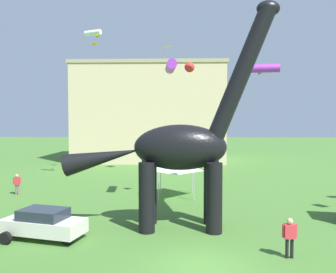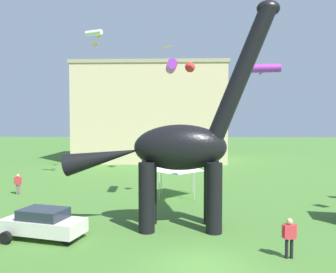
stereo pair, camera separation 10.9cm
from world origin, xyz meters
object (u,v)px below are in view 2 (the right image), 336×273
object	(u,v)px
person_near_flyer	(18,182)
festival_canopy_tent	(177,165)
dinosaur_sculpture	(179,147)
kite_drifting	(166,47)
parked_sedan_left	(44,223)
kite_mid_left	(95,33)
kite_mid_right	(265,69)
kite_mid_center	(95,44)
kite_far_right	(175,66)
person_strolling_adult	(289,234)

from	to	relation	value
person_near_flyer	festival_canopy_tent	bearing A→B (deg)	-150.03
dinosaur_sculpture	kite_drifting	bearing A→B (deg)	77.86
parked_sedan_left	kite_mid_left	xyz separation A→B (m)	(-1.32, 16.61, 13.91)
kite_mid_right	kite_mid_center	bearing A→B (deg)	173.40
kite_mid_right	kite_mid_center	xyz separation A→B (m)	(-18.31, 2.12, 3.16)
dinosaur_sculpture	parked_sedan_left	bearing A→B (deg)	179.22
kite_mid_right	kite_mid_left	world-z (taller)	kite_mid_left
festival_canopy_tent	kite_far_right	distance (m)	7.97
festival_canopy_tent	kite_mid_center	distance (m)	18.88
parked_sedan_left	kite_far_right	size ratio (longest dim) A/B	1.78
kite_mid_right	kite_drifting	bearing A→B (deg)	173.18
dinosaur_sculpture	kite_mid_center	bearing A→B (deg)	99.20
person_near_flyer	festival_canopy_tent	xyz separation A→B (m)	(13.18, -0.34, 1.51)
festival_canopy_tent	kite_mid_right	size ratio (longest dim) A/B	0.99
parked_sedan_left	festival_canopy_tent	distance (m)	12.37
parked_sedan_left	kite_mid_center	distance (m)	25.54
kite_mid_center	person_strolling_adult	bearing A→B (deg)	-58.57
kite_mid_center	kite_mid_left	distance (m)	4.81
person_near_flyer	kite_far_right	world-z (taller)	kite_far_right
person_strolling_adult	kite_mid_right	xyz separation A→B (m)	(3.97, 21.35, 10.46)
kite_mid_center	kite_mid_left	world-z (taller)	kite_mid_left
person_near_flyer	festival_canopy_tent	world-z (taller)	festival_canopy_tent
kite_mid_left	parked_sedan_left	bearing A→B (deg)	-85.46
dinosaur_sculpture	person_strolling_adult	bearing A→B (deg)	-57.84
kite_drifting	kite_mid_center	size ratio (longest dim) A/B	2.01
person_strolling_adult	kite_mid_right	world-z (taller)	kite_mid_right
person_near_flyer	kite_mid_right	bearing A→B (deg)	-127.33
person_strolling_adult	kite_mid_right	distance (m)	24.10
kite_mid_center	kite_mid_left	xyz separation A→B (m)	(1.14, -4.67, 0.02)
festival_canopy_tent	kite_drifting	xyz separation A→B (m)	(-1.35, 10.22, 11.57)
kite_mid_center	kite_far_right	xyz separation A→B (m)	(9.17, -14.01, -4.74)
dinosaur_sculpture	person_strolling_adult	world-z (taller)	dinosaur_sculpture
person_near_flyer	kite_mid_left	xyz separation A→B (m)	(5.06, 6.08, 13.69)
parked_sedan_left	kite_mid_center	xyz separation A→B (m)	(-2.46, 21.28, 13.90)
kite_drifting	parked_sedan_left	bearing A→B (deg)	-104.94
parked_sedan_left	kite_drifting	xyz separation A→B (m)	(5.45, 20.41, 13.31)
dinosaur_sculpture	kite_mid_left	size ratio (longest dim) A/B	6.97
kite_mid_left	dinosaur_sculpture	bearing A→B (deg)	-60.27
person_near_flyer	kite_mid_center	world-z (taller)	kite_mid_center
dinosaur_sculpture	person_strolling_adult	xyz separation A→B (m)	(4.88, -4.22, -3.51)
person_near_flyer	kite_mid_center	distance (m)	17.83
person_near_flyer	kite_mid_center	xyz separation A→B (m)	(3.92, 10.75, 13.67)
kite_mid_right	kite_drifting	xyz separation A→B (m)	(-10.41, 1.24, 2.57)
kite_drifting	person_near_flyer	bearing A→B (deg)	-140.14
kite_mid_right	kite_far_right	bearing A→B (deg)	-127.55
person_strolling_adult	kite_mid_center	world-z (taller)	kite_mid_center
kite_mid_left	person_strolling_adult	bearing A→B (deg)	-54.92
person_near_flyer	festival_canopy_tent	size ratio (longest dim) A/B	0.54
parked_sedan_left	dinosaur_sculpture	bearing A→B (deg)	30.56
person_near_flyer	person_strolling_adult	xyz separation A→B (m)	(18.26, -12.72, 0.05)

